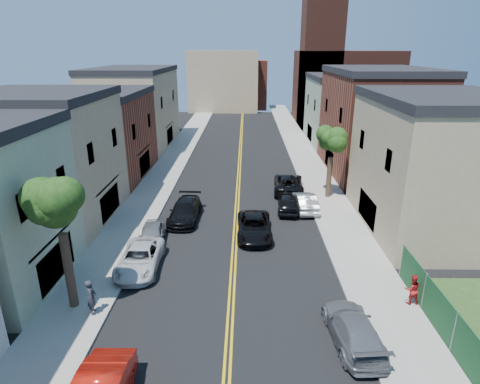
{
  "coord_description": "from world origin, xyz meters",
  "views": [
    {
      "loc": [
        0.72,
        -2.9,
        12.35
      ],
      "look_at": [
        0.28,
        25.83,
        2.0
      ],
      "focal_mm": 29.9,
      "sensor_mm": 36.0,
      "label": 1
    }
  ],
  "objects_px": {
    "grey_car_left": "(152,235)",
    "grey_car_right": "(353,329)",
    "silver_car_right": "(305,202)",
    "black_suv_lane": "(254,227)",
    "black_car_left": "(185,211)",
    "pedestrian_left": "(91,297)",
    "pedestrian_right": "(412,289)",
    "dark_car_right_far": "(288,183)",
    "black_car_right": "(288,203)",
    "white_pickup": "(140,259)"
  },
  "relations": [
    {
      "from": "black_car_left",
      "to": "dark_car_right_far",
      "type": "bearing_deg",
      "value": 40.04
    },
    {
      "from": "black_suv_lane",
      "to": "pedestrian_right",
      "type": "bearing_deg",
      "value": -46.07
    },
    {
      "from": "black_car_left",
      "to": "pedestrian_left",
      "type": "height_order",
      "value": "pedestrian_left"
    },
    {
      "from": "grey_car_left",
      "to": "silver_car_right",
      "type": "bearing_deg",
      "value": 22.21
    },
    {
      "from": "grey_car_left",
      "to": "black_car_right",
      "type": "height_order",
      "value": "black_car_right"
    },
    {
      "from": "pedestrian_left",
      "to": "pedestrian_right",
      "type": "distance_m",
      "value": 15.83
    },
    {
      "from": "black_car_right",
      "to": "white_pickup",
      "type": "bearing_deg",
      "value": 48.7
    },
    {
      "from": "white_pickup",
      "to": "black_car_left",
      "type": "distance_m",
      "value": 7.42
    },
    {
      "from": "grey_car_left",
      "to": "grey_car_right",
      "type": "bearing_deg",
      "value": -47.17
    },
    {
      "from": "silver_car_right",
      "to": "grey_car_left",
      "type": "bearing_deg",
      "value": 26.06
    },
    {
      "from": "white_pickup",
      "to": "grey_car_right",
      "type": "xyz_separation_m",
      "value": [
        11.0,
        -6.1,
        -0.0
      ]
    },
    {
      "from": "black_car_left",
      "to": "grey_car_right",
      "type": "bearing_deg",
      "value": -52.97
    },
    {
      "from": "black_car_right",
      "to": "pedestrian_right",
      "type": "relative_size",
      "value": 2.56
    },
    {
      "from": "grey_car_left",
      "to": "silver_car_right",
      "type": "distance_m",
      "value": 12.59
    },
    {
      "from": "black_car_right",
      "to": "dark_car_right_far",
      "type": "height_order",
      "value": "dark_car_right_far"
    },
    {
      "from": "grey_car_right",
      "to": "pedestrian_left",
      "type": "xyz_separation_m",
      "value": [
        -12.2,
        1.7,
        0.37
      ]
    },
    {
      "from": "silver_car_right",
      "to": "black_car_right",
      "type": "bearing_deg",
      "value": 5.89
    },
    {
      "from": "black_car_left",
      "to": "black_car_right",
      "type": "xyz_separation_m",
      "value": [
        8.03,
        1.89,
        -0.04
      ]
    },
    {
      "from": "grey_car_right",
      "to": "pedestrian_left",
      "type": "height_order",
      "value": "pedestrian_left"
    },
    {
      "from": "black_car_left",
      "to": "silver_car_right",
      "type": "xyz_separation_m",
      "value": [
        9.38,
        2.11,
        -0.03
      ]
    },
    {
      "from": "grey_car_left",
      "to": "black_car_right",
      "type": "bearing_deg",
      "value": 24.61
    },
    {
      "from": "black_car_right",
      "to": "black_suv_lane",
      "type": "bearing_deg",
      "value": 63.58
    },
    {
      "from": "white_pickup",
      "to": "black_car_right",
      "type": "relative_size",
      "value": 1.19
    },
    {
      "from": "white_pickup",
      "to": "black_car_left",
      "type": "xyz_separation_m",
      "value": [
        1.62,
        7.24,
        0.06
      ]
    },
    {
      "from": "black_car_right",
      "to": "grey_car_right",
      "type": "bearing_deg",
      "value": 100.35
    },
    {
      "from": "white_pickup",
      "to": "dark_car_right_far",
      "type": "distance_m",
      "value": 17.2
    },
    {
      "from": "white_pickup",
      "to": "pedestrian_left",
      "type": "bearing_deg",
      "value": -106.68
    },
    {
      "from": "dark_car_right_far",
      "to": "pedestrian_left",
      "type": "xyz_separation_m",
      "value": [
        -11.32,
        -18.32,
        0.29
      ]
    },
    {
      "from": "white_pickup",
      "to": "black_car_left",
      "type": "bearing_deg",
      "value": 75.97
    },
    {
      "from": "black_car_right",
      "to": "pedestrian_left",
      "type": "xyz_separation_m",
      "value": [
        -10.85,
        -13.54,
        0.35
      ]
    },
    {
      "from": "black_car_right",
      "to": "pedestrian_left",
      "type": "relative_size",
      "value": 2.29
    },
    {
      "from": "white_pickup",
      "to": "dark_car_right_far",
      "type": "xyz_separation_m",
      "value": [
        10.12,
        13.91,
        0.08
      ]
    },
    {
      "from": "pedestrian_left",
      "to": "grey_car_left",
      "type": "bearing_deg",
      "value": -28.31
    },
    {
      "from": "grey_car_right",
      "to": "black_suv_lane",
      "type": "bearing_deg",
      "value": -72.95
    },
    {
      "from": "pedestrian_right",
      "to": "grey_car_left",
      "type": "bearing_deg",
      "value": -23.81
    },
    {
      "from": "black_car_left",
      "to": "pedestrian_left",
      "type": "distance_m",
      "value": 11.98
    },
    {
      "from": "black_car_right",
      "to": "pedestrian_right",
      "type": "height_order",
      "value": "pedestrian_right"
    },
    {
      "from": "black_car_right",
      "to": "black_car_left",
      "type": "bearing_deg",
      "value": 18.54
    },
    {
      "from": "black_car_left",
      "to": "silver_car_right",
      "type": "relative_size",
      "value": 1.19
    },
    {
      "from": "silver_car_right",
      "to": "black_suv_lane",
      "type": "xyz_separation_m",
      "value": [
        -4.19,
        -4.8,
        -0.01
      ]
    },
    {
      "from": "grey_car_left",
      "to": "black_car_right",
      "type": "distance_m",
      "value": 11.31
    },
    {
      "from": "black_car_left",
      "to": "pedestrian_left",
      "type": "xyz_separation_m",
      "value": [
        -2.82,
        -11.65,
        0.31
      ]
    },
    {
      "from": "grey_car_left",
      "to": "black_car_left",
      "type": "xyz_separation_m",
      "value": [
        1.62,
        4.01,
        0.07
      ]
    },
    {
      "from": "silver_car_right",
      "to": "pedestrian_left",
      "type": "xyz_separation_m",
      "value": [
        -12.2,
        -13.75,
        0.35
      ]
    },
    {
      "from": "grey_car_right",
      "to": "black_car_right",
      "type": "xyz_separation_m",
      "value": [
        -1.35,
        15.23,
        0.02
      ]
    },
    {
      "from": "pedestrian_right",
      "to": "white_pickup",
      "type": "bearing_deg",
      "value": -12.5
    },
    {
      "from": "black_car_left",
      "to": "black_suv_lane",
      "type": "xyz_separation_m",
      "value": [
        5.2,
        -2.69,
        -0.04
      ]
    },
    {
      "from": "grey_car_left",
      "to": "black_car_right",
      "type": "relative_size",
      "value": 0.96
    },
    {
      "from": "white_pickup",
      "to": "grey_car_left",
      "type": "bearing_deg",
      "value": 88.55
    },
    {
      "from": "silver_car_right",
      "to": "black_suv_lane",
      "type": "height_order",
      "value": "silver_car_right"
    }
  ]
}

